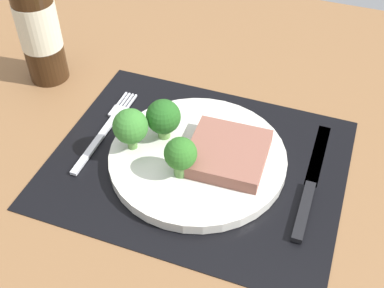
{
  "coord_description": "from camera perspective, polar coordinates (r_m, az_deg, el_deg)",
  "views": [
    {
      "loc": [
        15.99,
        -46.05,
        51.24
      ],
      "look_at": [
        -1.46,
        1.64,
        1.9
      ],
      "focal_mm": 45.71,
      "sensor_mm": 36.0,
      "label": 1
    }
  ],
  "objects": [
    {
      "name": "plate",
      "position": [
        0.7,
        0.66,
        -1.64
      ],
      "size": [
        25.35,
        25.35,
        1.6
      ],
      "primitive_type": "cylinder",
      "color": "silver",
      "rests_on": "placemat"
    },
    {
      "name": "broccoli_near_steak",
      "position": [
        0.64,
        -1.35,
        -1.26
      ],
      "size": [
        4.44,
        4.44,
        6.1
      ],
      "color": "#5B8942",
      "rests_on": "plate"
    },
    {
      "name": "fork",
      "position": [
        0.76,
        -10.04,
        1.7
      ],
      "size": [
        2.4,
        19.2,
        0.5
      ],
      "rotation": [
        0.0,
        0.0,
        -0.05
      ],
      "color": "silver",
      "rests_on": "placemat"
    },
    {
      "name": "ground_plane",
      "position": [
        0.72,
        0.65,
        -3.08
      ],
      "size": [
        140.0,
        110.0,
        3.0
      ],
      "primitive_type": "cube",
      "color": "brown"
    },
    {
      "name": "knife",
      "position": [
        0.69,
        13.59,
        -4.89
      ],
      "size": [
        1.8,
        23.0,
        0.8
      ],
      "rotation": [
        0.0,
        0.0,
        0.01
      ],
      "color": "black",
      "rests_on": "placemat"
    },
    {
      "name": "wine_bottle",
      "position": [
        0.84,
        -17.78,
        14.0
      ],
      "size": [
        6.77,
        6.77,
        30.74
      ],
      "color": "#331E0F",
      "rests_on": "ground_plane"
    },
    {
      "name": "placemat",
      "position": [
        0.71,
        0.66,
        -2.17
      ],
      "size": [
        41.51,
        33.48,
        0.3
      ],
      "primitive_type": "cube",
      "color": "black",
      "rests_on": "ground_plane"
    },
    {
      "name": "broccoli_front_edge",
      "position": [
        0.7,
        -3.36,
        3.13
      ],
      "size": [
        5.05,
        5.05,
        6.29
      ],
      "color": "#6B994C",
      "rests_on": "plate"
    },
    {
      "name": "steak",
      "position": [
        0.68,
        4.15,
        -1.04
      ],
      "size": [
        11.13,
        11.3,
        2.07
      ],
      "primitive_type": "cube",
      "rotation": [
        0.0,
        0.0,
        0.04
      ],
      "color": "#8C5647",
      "rests_on": "plate"
    },
    {
      "name": "broccoli_near_fork",
      "position": [
        0.68,
        -7.2,
        2.02
      ],
      "size": [
        5.02,
        5.02,
        6.49
      ],
      "color": "#5B8942",
      "rests_on": "plate"
    }
  ]
}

